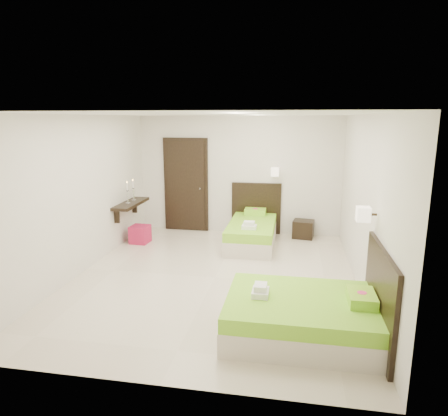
% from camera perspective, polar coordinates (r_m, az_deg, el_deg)
% --- Properties ---
extents(floor, '(5.50, 5.50, 0.00)m').
position_cam_1_polar(floor, '(6.62, -1.32, -9.87)').
color(floor, beige).
rests_on(floor, ground).
extents(bed_single, '(1.10, 1.83, 1.51)m').
position_cam_1_polar(bed_single, '(8.26, 4.06, -3.24)').
color(bed_single, beige).
rests_on(bed_single, ground).
extents(bed_double, '(1.79, 1.52, 1.47)m').
position_cam_1_polar(bed_double, '(5.00, 11.81, -14.66)').
color(bed_double, beige).
rests_on(bed_double, ground).
extents(nightstand, '(0.48, 0.44, 0.38)m').
position_cam_1_polar(nightstand, '(8.83, 11.26, -2.97)').
color(nightstand, black).
rests_on(nightstand, ground).
extents(ottoman, '(0.39, 0.39, 0.36)m').
position_cam_1_polar(ottoman, '(8.51, -11.90, -3.69)').
color(ottoman, '#A3153D').
rests_on(ottoman, ground).
extents(door, '(1.02, 0.15, 2.14)m').
position_cam_1_polar(door, '(9.14, -5.46, 3.25)').
color(door, black).
rests_on(door, ground).
extents(console_shelf, '(0.35, 1.20, 0.78)m').
position_cam_1_polar(console_shelf, '(8.45, -13.19, 0.58)').
color(console_shelf, black).
rests_on(console_shelf, ground).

